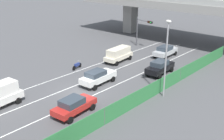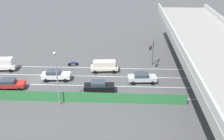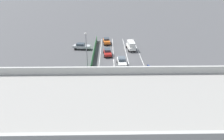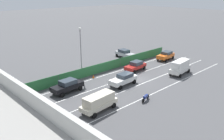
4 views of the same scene
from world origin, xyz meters
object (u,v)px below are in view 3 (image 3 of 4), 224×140
at_px(car_taxi_orange, 107,41).
at_px(traffic_light, 169,90).
at_px(car_sedan_silver, 126,98).
at_px(parked_wagon_silver, 82,46).
at_px(car_van_cream, 144,77).
at_px(motorcycle, 149,67).
at_px(car_hatchback_white, 122,61).
at_px(traffic_cone, 98,67).
at_px(street_lamp, 87,49).
at_px(car_sedan_black, 105,77).
at_px(car_sedan_red, 107,52).
at_px(car_van_white, 131,45).

relative_size(car_taxi_orange, traffic_light, 0.94).
bearing_deg(car_sedan_silver, traffic_light, 161.03).
relative_size(parked_wagon_silver, traffic_light, 1.00).
height_order(car_van_cream, motorcycle, car_van_cream).
distance_m(car_hatchback_white, car_sedan_silver, 14.21).
bearing_deg(traffic_cone, car_taxi_orange, -95.78).
bearing_deg(street_lamp, parked_wagon_silver, -77.36).
distance_m(car_sedan_black, traffic_light, 12.75).
xyz_separation_m(car_taxi_orange, street_lamp, (3.79, 18.28, 3.84)).
bearing_deg(street_lamp, traffic_light, 132.74).
distance_m(parked_wagon_silver, street_lamp, 14.17).
bearing_deg(motorcycle, traffic_light, 89.36).
bearing_deg(car_sedan_black, traffic_light, 136.23).
xyz_separation_m(car_sedan_silver, street_lamp, (7.13, -11.93, 3.85)).
bearing_deg(parked_wagon_silver, traffic_light, 120.18).
distance_m(car_sedan_black, car_van_cream, 7.06).
xyz_separation_m(car_sedan_red, motorcycle, (-8.90, 8.25, -0.44)).
relative_size(car_van_white, car_taxi_orange, 1.10).
xyz_separation_m(traffic_light, street_lamp, (12.83, -13.89, 1.30)).
relative_size(car_sedan_black, street_lamp, 0.59).
bearing_deg(car_van_cream, traffic_light, 103.33).
relative_size(motorcycle, parked_wagon_silver, 0.40).
height_order(car_sedan_red, traffic_light, traffic_light).
distance_m(car_hatchback_white, parked_wagon_silver, 15.09).
height_order(car_hatchback_white, car_van_cream, car_van_cream).
bearing_deg(parked_wagon_silver, traffic_cone, 111.80).
xyz_separation_m(car_hatchback_white, car_taxi_orange, (3.52, -16.00, -0.02)).
xyz_separation_m(car_van_white, motorcycle, (-2.54, 12.25, -0.85)).
relative_size(car_sedan_black, parked_wagon_silver, 0.98).
xyz_separation_m(car_van_white, street_lamp, (10.45, 12.67, 3.46)).
relative_size(car_hatchback_white, car_sedan_silver, 1.01).
bearing_deg(car_sedan_red, car_taxi_orange, -88.21).
bearing_deg(traffic_cone, car_van_white, -125.36).
height_order(car_sedan_red, car_taxi_orange, car_taxi_orange).
bearing_deg(car_hatchback_white, parked_wagon_silver, -46.97).
bearing_deg(street_lamp, car_van_cream, 152.93).
height_order(car_sedan_black, motorcycle, car_sedan_black).
relative_size(car_taxi_orange, traffic_cone, 7.18).
xyz_separation_m(motorcycle, traffic_cone, (10.97, -0.37, -0.17)).
distance_m(car_van_white, parked_wagon_silver, 13.46).
bearing_deg(car_hatchback_white, traffic_cone, 15.79).
xyz_separation_m(car_sedan_silver, car_sedan_red, (3.03, -20.59, -0.01)).
bearing_deg(parked_wagon_silver, street_lamp, 102.64).
distance_m(car_hatchback_white, street_lamp, 8.56).
relative_size(car_sedan_red, car_van_white, 0.90).
xyz_separation_m(car_van_white, traffic_cone, (8.43, 11.88, -1.02)).
bearing_deg(parked_wagon_silver, car_van_white, 177.24).
relative_size(car_sedan_black, traffic_cone, 7.52).
relative_size(car_taxi_orange, parked_wagon_silver, 0.94).
relative_size(car_hatchback_white, car_sedan_black, 1.01).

